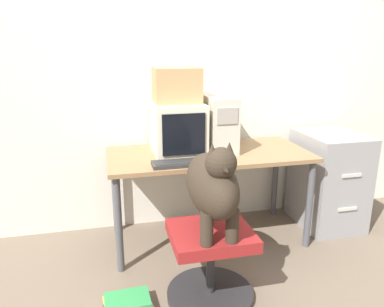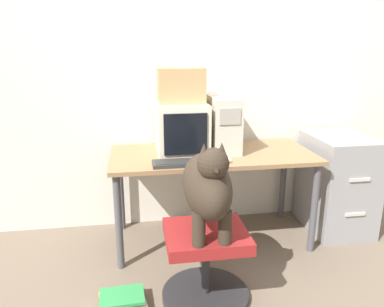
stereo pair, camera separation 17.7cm
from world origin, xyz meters
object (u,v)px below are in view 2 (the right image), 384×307
Objects in this scene: crt_monitor at (181,127)px; keyboard at (185,163)px; office_chair at (206,263)px; filing_cabinet at (337,183)px; cardboard_box at (181,85)px; book_stack_floor at (122,300)px; dog at (207,185)px; pc_tower at (222,123)px.

keyboard is at bearing -93.37° from crt_monitor.
crt_monitor reaches higher than office_chair.
office_chair is at bearing -87.17° from crt_monitor.
filing_cabinet reaches higher than office_chair.
cardboard_box is (0.00, 0.00, 0.31)m from crt_monitor.
book_stack_floor is at bearing -120.48° from crt_monitor.
cardboard_box is (-0.04, 0.79, 0.96)m from office_chair.
keyboard is 0.48m from dog.
office_chair is at bearing -82.70° from keyboard.
crt_monitor is 1.03× the size of pc_tower.
keyboard is at bearing 45.71° from book_stack_floor.
crt_monitor is 0.82× the size of dog.
crt_monitor reaches higher than book_stack_floor.
dog is at bearing -87.23° from crt_monitor.
filing_cabinet reaches higher than book_stack_floor.
filing_cabinet is at bearing -2.50° from crt_monitor.
dog is at bearing -87.25° from cardboard_box.
cardboard_box is (-1.27, 0.06, 0.81)m from filing_cabinet.
filing_cabinet is (0.96, -0.06, -0.52)m from pc_tower.
cardboard_box is (-0.31, 0.00, 0.29)m from pc_tower.
keyboard reaches higher than book_stack_floor.
office_chair is (0.06, -0.45, -0.48)m from keyboard.
book_stack_floor is at bearing -157.23° from filing_cabinet.
dog is at bearing -2.53° from book_stack_floor.
filing_cabinet is 1.51m from cardboard_box.
dog is (0.00, -0.02, 0.50)m from office_chair.
filing_cabinet is 2.41× the size of cardboard_box.
pc_tower is 1.40× the size of cardboard_box.
pc_tower is at bearing -0.16° from cardboard_box.
dog reaches higher than filing_cabinet.
filing_cabinet reaches higher than keyboard.
office_chair is 0.50m from dog.
pc_tower is at bearing 70.88° from office_chair.
cardboard_box is at bearing 92.82° from office_chair.
cardboard_box reaches higher than pc_tower.
keyboard is at bearing -167.98° from filing_cabinet.
dog reaches higher than book_stack_floor.
book_stack_floor is (-0.77, -0.78, -0.87)m from pc_tower.
office_chair is at bearing 90.00° from dog.
pc_tower is at bearing 176.51° from filing_cabinet.
keyboard is 0.75× the size of dog.
filing_cabinet is at bearing -3.49° from pc_tower.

